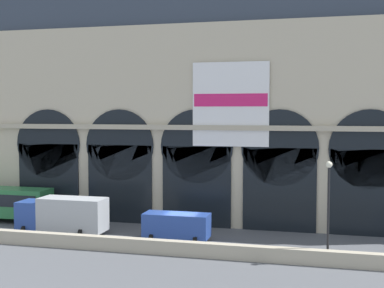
# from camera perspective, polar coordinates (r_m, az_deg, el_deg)

# --- Properties ---
(ground_plane) EXTENTS (200.00, 200.00, 0.00)m
(ground_plane) POSITION_cam_1_polar(r_m,az_deg,el_deg) (42.36, -1.13, -10.40)
(ground_plane) COLOR #54565B
(quay_parapet_wall) EXTENTS (90.00, 0.70, 1.04)m
(quay_parapet_wall) POSITION_cam_1_polar(r_m,az_deg,el_deg) (38.12, -2.94, -11.19)
(quay_parapet_wall) COLOR #B2A891
(quay_parapet_wall) RESTS_ON ground
(station_building) EXTENTS (45.00, 6.08, 22.30)m
(station_building) POSITION_cam_1_polar(r_m,az_deg,el_deg) (48.70, 1.34, 4.34)
(station_building) COLOR beige
(station_building) RESTS_ON ground
(box_truck_midwest) EXTENTS (7.50, 2.91, 3.12)m
(box_truck_midwest) POSITION_cam_1_polar(r_m,az_deg,el_deg) (44.93, -13.89, -7.47)
(box_truck_midwest) COLOR #28479E
(box_truck_midwest) RESTS_ON ground
(van_center) EXTENTS (5.20, 2.48, 2.20)m
(van_center) POSITION_cam_1_polar(r_m,az_deg,el_deg) (41.69, -1.70, -8.87)
(van_center) COLOR #28479E
(van_center) RESTS_ON ground
(street_lamp_quayside) EXTENTS (0.44, 0.44, 6.90)m
(street_lamp_quayside) POSITION_cam_1_polar(r_m,az_deg,el_deg) (36.46, 14.67, -5.73)
(street_lamp_quayside) COLOR black
(street_lamp_quayside) RESTS_ON ground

